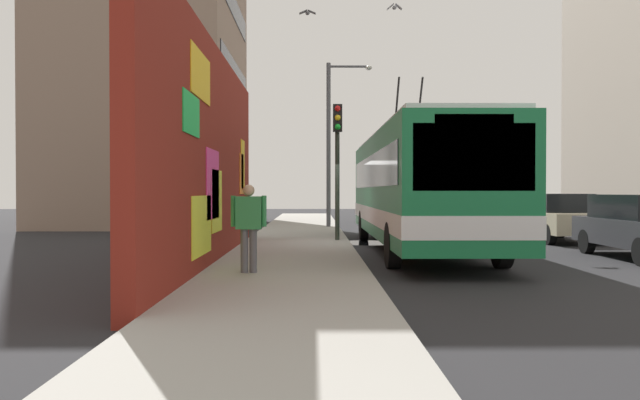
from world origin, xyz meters
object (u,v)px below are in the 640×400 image
traffic_light (337,149)px  street_lamp (334,133)px  parked_car_black (471,207)px  city_bus (417,185)px  parked_car_champagne (555,216)px  pedestrian_near_wall (249,221)px  parked_car_white (507,211)px

traffic_light → street_lamp: bearing=-0.9°
traffic_light → parked_car_black: bearing=-30.0°
city_bus → traffic_light: (1.95, 2.15, 1.15)m
traffic_light → street_lamp: (7.52, -0.11, 1.18)m
parked_car_champagne → parked_car_black: size_ratio=1.15×
pedestrian_near_wall → traffic_light: bearing=-14.1°
street_lamp → parked_car_black: bearing=-54.2°
city_bus → parked_car_champagne: (3.49, -5.20, -0.99)m
parked_car_champagne → street_lamp: street_lamp is taller
parked_car_champagne → pedestrian_near_wall: size_ratio=2.86×
parked_car_champagne → traffic_light: size_ratio=1.11×
city_bus → parked_car_champagne: 6.34m
city_bus → parked_car_black: size_ratio=3.05×
parked_car_champagne → traffic_light: 7.81m
city_bus → pedestrian_near_wall: 7.12m
parked_car_champagne → parked_car_white: bearing=0.0°
pedestrian_near_wall → parked_car_white: bearing=-32.5°
city_bus → pedestrian_near_wall: (-5.79, 4.09, -0.72)m
parked_car_champagne → parked_car_black: (11.21, 0.00, -0.00)m
parked_car_white → parked_car_champagne: bearing=-180.0°
city_bus → traffic_light: city_bus is taller
city_bus → parked_car_white: city_bus is taller
parked_car_black → traffic_light: size_ratio=0.97×
pedestrian_near_wall → parked_car_champagne: bearing=-45.1°
parked_car_black → street_lamp: street_lamp is taller
parked_car_champagne → parked_car_black: bearing=0.0°
city_bus → street_lamp: street_lamp is taller
parked_car_champagne → street_lamp: bearing=50.4°
city_bus → parked_car_champagne: bearing=-56.2°
street_lamp → pedestrian_near_wall: bearing=172.3°
parked_car_white → pedestrian_near_wall: 17.29m
parked_car_black → pedestrian_near_wall: bearing=155.6°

